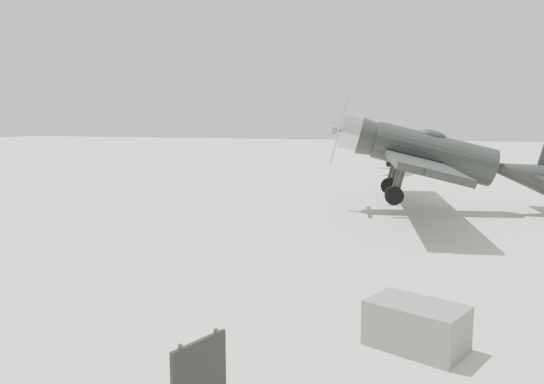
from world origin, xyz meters
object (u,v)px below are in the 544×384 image
at_px(highwing_monoplane, 412,145).
at_px(lowwing_monoplane, 444,157).
at_px(equipment_block, 416,326).
at_px(sign_board, 200,376).

bearing_deg(highwing_monoplane, lowwing_monoplane, -67.85).
xyz_separation_m(lowwing_monoplane, highwing_monoplane, (-1.88, 18.57, -0.43)).
distance_m(equipment_block, sign_board, 4.26).
bearing_deg(sign_board, equipment_block, 75.06).
relative_size(lowwing_monoplane, equipment_block, 8.58).
bearing_deg(equipment_block, sign_board, -126.66).
bearing_deg(sign_board, lowwing_monoplane, 101.39).
xyz_separation_m(highwing_monoplane, sign_board, (-1.32, -36.16, -1.13)).
distance_m(highwing_monoplane, sign_board, 36.21).
height_order(equipment_block, sign_board, sign_board).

